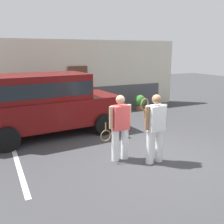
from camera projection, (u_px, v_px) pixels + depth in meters
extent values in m
plane|color=#38383A|center=(150.00, 157.00, 6.98)|extent=(40.00, 40.00, 0.00)
cube|color=silver|center=(16.00, 158.00, 6.93)|extent=(0.12, 4.40, 0.01)
cube|color=beige|center=(76.00, 76.00, 12.03)|extent=(10.60, 0.30, 3.26)
cube|color=#4C4C51|center=(78.00, 100.00, 12.10)|extent=(8.90, 0.10, 1.10)
cube|color=brown|center=(78.00, 89.00, 11.97)|extent=(0.90, 0.06, 2.10)
cube|color=#590C0C|center=(50.00, 111.00, 8.78)|extent=(4.73, 2.24, 0.90)
cube|color=#590C0C|center=(41.00, 86.00, 8.46)|extent=(3.02, 1.97, 0.80)
cube|color=black|center=(41.00, 87.00, 8.46)|extent=(2.97, 1.99, 0.44)
cylinder|color=black|center=(82.00, 113.00, 10.43)|extent=(0.74, 0.31, 0.72)
cylinder|color=black|center=(104.00, 124.00, 8.83)|extent=(0.74, 0.31, 0.72)
cylinder|color=black|center=(7.00, 139.00, 7.32)|extent=(0.74, 0.31, 0.72)
cylinder|color=white|center=(125.00, 143.00, 6.83)|extent=(0.19, 0.19, 0.83)
cylinder|color=white|center=(115.00, 145.00, 6.70)|extent=(0.19, 0.19, 0.83)
cube|color=#E04C4C|center=(120.00, 117.00, 6.60)|extent=(0.44, 0.29, 0.62)
sphere|color=tan|center=(120.00, 100.00, 6.49)|extent=(0.23, 0.23, 0.23)
cylinder|color=tan|center=(129.00, 115.00, 6.72)|extent=(0.11, 0.11, 0.56)
cylinder|color=tan|center=(111.00, 118.00, 6.47)|extent=(0.11, 0.11, 0.56)
torus|color=olive|center=(106.00, 136.00, 6.55)|extent=(0.37, 0.05, 0.37)
cylinder|color=olive|center=(106.00, 127.00, 6.50)|extent=(0.03, 0.03, 0.20)
cylinder|color=white|center=(159.00, 145.00, 6.66)|extent=(0.20, 0.20, 0.85)
cylinder|color=white|center=(150.00, 147.00, 6.53)|extent=(0.20, 0.20, 0.85)
cube|color=white|center=(156.00, 118.00, 6.42)|extent=(0.45, 0.29, 0.63)
sphere|color=#8C6647|center=(157.00, 99.00, 6.31)|extent=(0.24, 0.24, 0.24)
cylinder|color=#8C6647|center=(165.00, 116.00, 6.54)|extent=(0.11, 0.11, 0.58)
cylinder|color=#8C6647|center=(147.00, 118.00, 6.29)|extent=(0.11, 0.11, 0.58)
torus|color=olive|center=(145.00, 104.00, 6.23)|extent=(0.28, 0.12, 0.29)
cylinder|color=olive|center=(144.00, 114.00, 6.29)|extent=(0.03, 0.03, 0.20)
cylinder|color=#9E5638|center=(140.00, 108.00, 12.54)|extent=(0.35, 0.35, 0.22)
sphere|color=#387F33|center=(140.00, 101.00, 12.46)|extent=(0.55, 0.55, 0.55)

